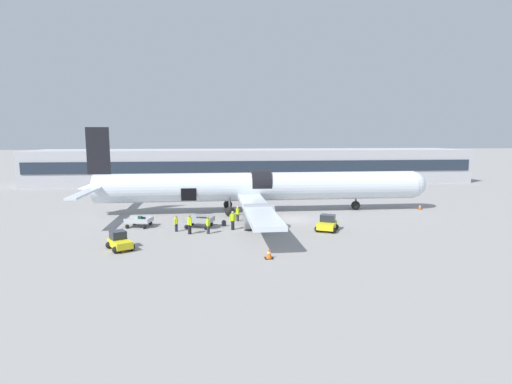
{
  "coord_description": "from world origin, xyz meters",
  "views": [
    {
      "loc": [
        -8.48,
        -41.52,
        8.84
      ],
      "look_at": [
        -3.42,
        3.3,
        2.6
      ],
      "focal_mm": 28.0,
      "sensor_mm": 36.0,
      "label": 1
    }
  ],
  "objects_px": {
    "baggage_tug_mid": "(327,224)",
    "ground_crew_supervisor": "(208,225)",
    "airplane": "(256,188)",
    "baggage_tug_lead": "(120,242)",
    "ground_crew_driver": "(176,223)",
    "baggage_cart_queued": "(140,222)",
    "baggage_cart_loading": "(200,222)",
    "suitcase_on_tarmac_upright": "(224,224)",
    "ground_crew_helper": "(190,224)",
    "ground_crew_loader_a": "(238,213)",
    "ground_crew_loader_b": "(233,220)"
  },
  "relations": [
    {
      "from": "baggage_tug_lead",
      "to": "baggage_cart_loading",
      "type": "bearing_deg",
      "value": 48.8
    },
    {
      "from": "ground_crew_loader_a",
      "to": "ground_crew_helper",
      "type": "bearing_deg",
      "value": -132.64
    },
    {
      "from": "ground_crew_loader_b",
      "to": "ground_crew_supervisor",
      "type": "relative_size",
      "value": 1.12
    },
    {
      "from": "baggage_cart_loading",
      "to": "ground_crew_helper",
      "type": "bearing_deg",
      "value": -109.25
    },
    {
      "from": "ground_crew_driver",
      "to": "ground_crew_supervisor",
      "type": "xyz_separation_m",
      "value": [
        2.99,
        -1.2,
        0.04
      ]
    },
    {
      "from": "ground_crew_loader_a",
      "to": "suitcase_on_tarmac_upright",
      "type": "xyz_separation_m",
      "value": [
        -1.53,
        -2.26,
        -0.57
      ]
    },
    {
      "from": "ground_crew_loader_a",
      "to": "baggage_tug_lead",
      "type": "bearing_deg",
      "value": -136.19
    },
    {
      "from": "ground_crew_loader_b",
      "to": "airplane",
      "type": "bearing_deg",
      "value": 69.95
    },
    {
      "from": "airplane",
      "to": "baggage_tug_lead",
      "type": "xyz_separation_m",
      "value": [
        -12.54,
        -14.64,
        -2.29
      ]
    },
    {
      "from": "baggage_tug_lead",
      "to": "ground_crew_supervisor",
      "type": "height_order",
      "value": "ground_crew_supervisor"
    },
    {
      "from": "ground_crew_loader_a",
      "to": "ground_crew_driver",
      "type": "bearing_deg",
      "value": -146.3
    },
    {
      "from": "ground_crew_loader_a",
      "to": "ground_crew_helper",
      "type": "xyz_separation_m",
      "value": [
        -4.76,
        -5.17,
        0.13
      ]
    },
    {
      "from": "baggage_cart_loading",
      "to": "baggage_cart_queued",
      "type": "height_order",
      "value": "baggage_cart_loading"
    },
    {
      "from": "baggage_tug_lead",
      "to": "ground_crew_driver",
      "type": "relative_size",
      "value": 1.86
    },
    {
      "from": "baggage_tug_lead",
      "to": "ground_crew_supervisor",
      "type": "distance_m",
      "value": 8.21
    },
    {
      "from": "ground_crew_driver",
      "to": "ground_crew_loader_a",
      "type": "bearing_deg",
      "value": 33.7
    },
    {
      "from": "airplane",
      "to": "baggage_cart_loading",
      "type": "bearing_deg",
      "value": -129.99
    },
    {
      "from": "baggage_cart_queued",
      "to": "baggage_cart_loading",
      "type": "bearing_deg",
      "value": -9.24
    },
    {
      "from": "baggage_cart_loading",
      "to": "ground_crew_driver",
      "type": "distance_m",
      "value": 2.66
    },
    {
      "from": "baggage_tug_lead",
      "to": "ground_crew_loader_a",
      "type": "distance_m",
      "value": 13.88
    },
    {
      "from": "ground_crew_loader_a",
      "to": "airplane",
      "type": "bearing_deg",
      "value": 63.38
    },
    {
      "from": "ground_crew_loader_b",
      "to": "ground_crew_helper",
      "type": "xyz_separation_m",
      "value": [
        -4.03,
        -1.28,
        0.0
      ]
    },
    {
      "from": "ground_crew_loader_b",
      "to": "ground_crew_supervisor",
      "type": "bearing_deg",
      "value": -149.85
    },
    {
      "from": "airplane",
      "to": "baggage_tug_mid",
      "type": "relative_size",
      "value": 14.88
    },
    {
      "from": "baggage_tug_lead",
      "to": "suitcase_on_tarmac_upright",
      "type": "bearing_deg",
      "value": 40.9
    },
    {
      "from": "baggage_cart_queued",
      "to": "suitcase_on_tarmac_upright",
      "type": "distance_m",
      "value": 8.33
    },
    {
      "from": "ground_crew_driver",
      "to": "ground_crew_helper",
      "type": "height_order",
      "value": "ground_crew_helper"
    },
    {
      "from": "ground_crew_helper",
      "to": "baggage_tug_mid",
      "type": "bearing_deg",
      "value": -0.41
    },
    {
      "from": "ground_crew_driver",
      "to": "ground_crew_loader_b",
      "type": "bearing_deg",
      "value": 1.67
    },
    {
      "from": "baggage_tug_lead",
      "to": "baggage_tug_mid",
      "type": "distance_m",
      "value": 18.68
    },
    {
      "from": "baggage_tug_mid",
      "to": "ground_crew_supervisor",
      "type": "xyz_separation_m",
      "value": [
        -11.22,
        0.02,
        0.21
      ]
    },
    {
      "from": "ground_crew_supervisor",
      "to": "suitcase_on_tarmac_upright",
      "type": "bearing_deg",
      "value": 62.72
    },
    {
      "from": "baggage_tug_lead",
      "to": "baggage_cart_loading",
      "type": "relative_size",
      "value": 0.75
    },
    {
      "from": "airplane",
      "to": "baggage_cart_queued",
      "type": "bearing_deg",
      "value": -151.81
    },
    {
      "from": "baggage_tug_lead",
      "to": "baggage_cart_loading",
      "type": "height_order",
      "value": "baggage_tug_lead"
    },
    {
      "from": "baggage_tug_mid",
      "to": "ground_crew_loader_a",
      "type": "height_order",
      "value": "ground_crew_loader_a"
    },
    {
      "from": "baggage_cart_loading",
      "to": "ground_crew_loader_b",
      "type": "xyz_separation_m",
      "value": [
        3.12,
        -1.32,
        0.37
      ]
    },
    {
      "from": "ground_crew_helper",
      "to": "suitcase_on_tarmac_upright",
      "type": "relative_size",
      "value": 2.93
    },
    {
      "from": "ground_crew_driver",
      "to": "baggage_cart_loading",
      "type": "bearing_deg",
      "value": 33.75
    },
    {
      "from": "baggage_tug_lead",
      "to": "ground_crew_loader_a",
      "type": "bearing_deg",
      "value": 43.81
    },
    {
      "from": "ground_crew_supervisor",
      "to": "ground_crew_helper",
      "type": "height_order",
      "value": "ground_crew_helper"
    },
    {
      "from": "airplane",
      "to": "baggage_tug_lead",
      "type": "relative_size",
      "value": 14.4
    },
    {
      "from": "baggage_cart_loading",
      "to": "baggage_cart_queued",
      "type": "bearing_deg",
      "value": 170.76
    },
    {
      "from": "ground_crew_loader_a",
      "to": "ground_crew_helper",
      "type": "distance_m",
      "value": 7.03
    },
    {
      "from": "airplane",
      "to": "baggage_tug_mid",
      "type": "height_order",
      "value": "airplane"
    },
    {
      "from": "suitcase_on_tarmac_upright",
      "to": "airplane",
      "type": "bearing_deg",
      "value": 60.93
    },
    {
      "from": "baggage_tug_lead",
      "to": "ground_crew_helper",
      "type": "distance_m",
      "value": 6.89
    },
    {
      "from": "airplane",
      "to": "baggage_tug_mid",
      "type": "bearing_deg",
      "value": -61.29
    },
    {
      "from": "ground_crew_supervisor",
      "to": "ground_crew_loader_a",
      "type": "bearing_deg",
      "value": 59.65
    },
    {
      "from": "baggage_tug_lead",
      "to": "ground_crew_driver",
      "type": "bearing_deg",
      "value": 54.59
    }
  ]
}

